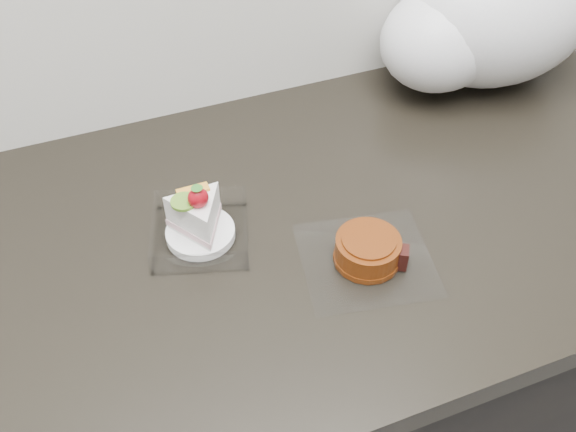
{
  "coord_description": "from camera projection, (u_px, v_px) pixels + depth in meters",
  "views": [
    {
      "loc": [
        -0.13,
        1.11,
        1.54
      ],
      "look_at": [
        0.09,
        1.67,
        0.94
      ],
      "focal_mm": 40.0,
      "sensor_mm": 36.0,
      "label": 1
    }
  ],
  "objects": [
    {
      "name": "counter",
      "position": [
        240.0,
        404.0,
        1.19
      ],
      "size": [
        2.04,
        0.64,
        0.9
      ],
      "color": "black",
      "rests_on": "ground"
    },
    {
      "name": "cake_tray",
      "position": [
        199.0,
        224.0,
        0.86
      ],
      "size": [
        0.16,
        0.16,
        0.1
      ],
      "rotation": [
        0.0,
        0.0,
        -0.3
      ],
      "color": "white",
      "rests_on": "counter"
    },
    {
      "name": "mooncake_wrap",
      "position": [
        369.0,
        252.0,
        0.84
      ],
      "size": [
        0.2,
        0.19,
        0.04
      ],
      "rotation": [
        0.0,
        0.0,
        -0.01
      ],
      "color": "white",
      "rests_on": "counter"
    },
    {
      "name": "plastic_bag",
      "position": [
        486.0,
        13.0,
        1.07
      ],
      "size": [
        0.44,
        0.36,
        0.32
      ],
      "rotation": [
        0.0,
        0.0,
        0.32
      ],
      "color": "white",
      "rests_on": "counter"
    }
  ]
}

